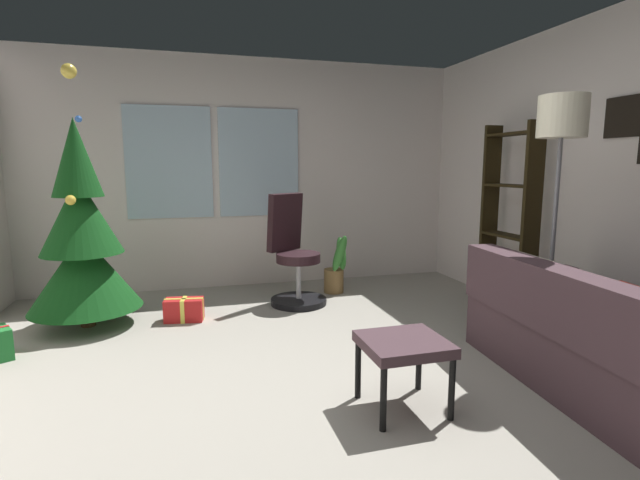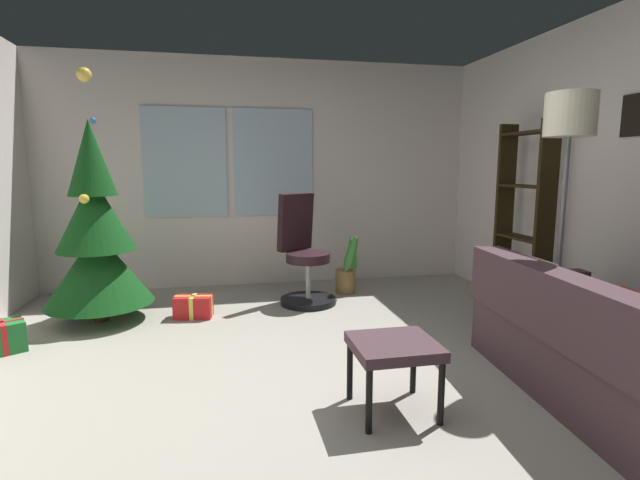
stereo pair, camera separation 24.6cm
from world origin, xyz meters
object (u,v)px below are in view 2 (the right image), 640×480
floor_lamp (569,140)px  potted_plant (348,269)px  gift_box_red (193,307)px  bookshelf (523,233)px  holiday_tree (96,239)px  office_chair (304,261)px  couch (639,365)px  footstool (394,351)px  gift_box_green (2,337)px

floor_lamp → potted_plant: bearing=113.0°
gift_box_red → bookshelf: size_ratio=0.20×
floor_lamp → holiday_tree: bearing=153.3°
office_chair → holiday_tree: bearing=-174.1°
couch → bookshelf: 1.87m
office_chair → potted_plant: (0.53, 0.26, -0.16)m
bookshelf → floor_lamp: bearing=-113.4°
holiday_tree → bookshelf: size_ratio=1.24×
couch → office_chair: office_chair is taller
bookshelf → couch: bearing=-104.3°
couch → holiday_tree: (-3.34, 2.33, 0.46)m
potted_plant → gift_box_red: bearing=-161.7°
footstool → bookshelf: bookshelf is taller
gift_box_red → couch: bearing=-41.6°
holiday_tree → potted_plant: bearing=10.6°
couch → gift_box_green: 4.24m
office_chair → floor_lamp: bearing=-52.3°
footstool → gift_box_red: size_ratio=1.28×
gift_box_green → office_chair: bearing=18.9°
holiday_tree → couch: bearing=-34.9°
floor_lamp → potted_plant: floor_lamp is taller
holiday_tree → potted_plant: (2.42, 0.45, -0.47)m
holiday_tree → gift_box_red: 1.03m
couch → office_chair: 2.92m
holiday_tree → floor_lamp: bearing=-26.7°
office_chair → bookshelf: 2.08m
office_chair → bookshelf: size_ratio=0.63×
floor_lamp → couch: bearing=-87.9°
gift_box_green → holiday_tree: bearing=49.4°
floor_lamp → bookshelf: bearing=66.6°
footstool → gift_box_green: bearing=151.0°
bookshelf → floor_lamp: floor_lamp is taller
holiday_tree → gift_box_green: size_ratio=6.02×
holiday_tree → floor_lamp: size_ratio=1.19×
couch → bookshelf: bookshelf is taller
footstool → floor_lamp: size_ratio=0.25×
holiday_tree → bookshelf: bearing=-8.7°
bookshelf → holiday_tree: bearing=171.3°
potted_plant → bookshelf: bearing=-37.1°
floor_lamp → potted_plant: (-0.90, 2.12, -1.27)m
office_chair → floor_lamp: floor_lamp is taller
potted_plant → office_chair: bearing=-154.1°
couch → floor_lamp: size_ratio=1.11×
couch → potted_plant: 2.93m
gift_box_red → potted_plant: (1.61, 0.53, 0.17)m
gift_box_green → couch: bearing=-23.6°
floor_lamp → office_chair: bearing=127.7°
bookshelf → floor_lamp: size_ratio=0.96×
holiday_tree → gift_box_green: holiday_tree is taller
gift_box_green → bookshelf: bookshelf is taller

